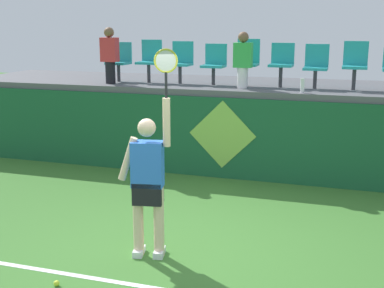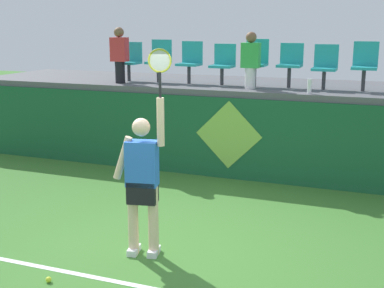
% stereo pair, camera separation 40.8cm
% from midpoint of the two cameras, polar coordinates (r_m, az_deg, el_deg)
% --- Properties ---
extents(ground_plane, '(40.00, 40.00, 0.00)m').
position_cam_midpoint_polar(ground_plane, '(6.78, -0.94, -11.73)').
color(ground_plane, '#3D752D').
extents(court_back_wall, '(12.34, 0.20, 1.52)m').
position_cam_midpoint_polar(court_back_wall, '(9.66, 6.69, 0.56)').
color(court_back_wall, '#195633').
rests_on(court_back_wall, ground_plane).
extents(spectator_platform, '(12.34, 2.67, 0.12)m').
position_cam_midpoint_polar(spectator_platform, '(10.76, 8.52, 6.22)').
color(spectator_platform, '#56565B').
rests_on(spectator_platform, court_back_wall).
extents(court_baseline_stripe, '(11.11, 0.08, 0.01)m').
position_cam_midpoint_polar(court_baseline_stripe, '(6.01, -4.38, -15.18)').
color(court_baseline_stripe, white).
rests_on(court_baseline_stripe, ground_plane).
extents(tennis_player, '(0.75, 0.33, 2.57)m').
position_cam_midpoint_polar(tennis_player, '(6.38, -3.60, -3.86)').
color(tennis_player, white).
rests_on(tennis_player, ground_plane).
extents(tennis_ball, '(0.07, 0.07, 0.07)m').
position_cam_midpoint_polar(tennis_ball, '(6.20, -13.59, -14.27)').
color(tennis_ball, '#D1E533').
rests_on(tennis_ball, ground_plane).
extents(water_bottle, '(0.08, 0.08, 0.26)m').
position_cam_midpoint_polar(water_bottle, '(9.39, 13.98, 6.15)').
color(water_bottle, white).
rests_on(water_bottle, spectator_platform).
extents(stadium_chair_0, '(0.44, 0.42, 0.81)m').
position_cam_midpoint_polar(stadium_chair_0, '(11.22, -5.74, 9.21)').
color(stadium_chair_0, '#38383D').
rests_on(stadium_chair_0, spectator_platform).
extents(stadium_chair_1, '(0.44, 0.42, 0.87)m').
position_cam_midpoint_polar(stadium_chair_1, '(10.93, -2.48, 9.33)').
color(stadium_chair_1, '#38383D').
rests_on(stadium_chair_1, spectator_platform).
extents(stadium_chair_2, '(0.44, 0.42, 0.84)m').
position_cam_midpoint_polar(stadium_chair_2, '(10.68, 0.93, 9.15)').
color(stadium_chair_2, '#38383D').
rests_on(stadium_chair_2, spectator_platform).
extents(stadium_chair_3, '(0.44, 0.42, 0.80)m').
position_cam_midpoint_polar(stadium_chair_3, '(10.46, 4.57, 8.90)').
color(stadium_chair_3, '#38383D').
rests_on(stadium_chair_3, spectator_platform).
extents(stadium_chair_4, '(0.44, 0.42, 0.90)m').
position_cam_midpoint_polar(stadium_chair_4, '(10.29, 8.16, 9.08)').
color(stadium_chair_4, '#38383D').
rests_on(stadium_chair_4, spectator_platform).
extents(stadium_chair_5, '(0.44, 0.42, 0.84)m').
position_cam_midpoint_polar(stadium_chair_5, '(10.16, 11.87, 8.75)').
color(stadium_chair_5, '#38383D').
rests_on(stadium_chair_5, spectator_platform).
extents(stadium_chair_6, '(0.44, 0.42, 0.82)m').
position_cam_midpoint_polar(stadium_chair_6, '(10.08, 15.52, 8.36)').
color(stadium_chair_6, '#38383D').
rests_on(stadium_chair_6, spectator_platform).
extents(stadium_chair_7, '(0.44, 0.42, 0.88)m').
position_cam_midpoint_polar(stadium_chair_7, '(10.04, 19.53, 8.32)').
color(stadium_chair_7, '#38383D').
rests_on(stadium_chair_7, spectator_platform).
extents(spectator_0, '(0.34, 0.20, 1.12)m').
position_cam_midpoint_polar(spectator_0, '(10.80, -6.86, 9.77)').
color(spectator_0, black).
rests_on(spectator_0, spectator_platform).
extents(spectator_1, '(0.34, 0.20, 1.05)m').
position_cam_midpoint_polar(spectator_1, '(9.90, 7.64, 9.19)').
color(spectator_1, white).
rests_on(spectator_1, spectator_platform).
extents(wall_signage_mount, '(1.27, 0.01, 1.47)m').
position_cam_midpoint_polar(wall_signage_mount, '(9.81, 5.15, -3.78)').
color(wall_signage_mount, '#195633').
rests_on(wall_signage_mount, ground_plane).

